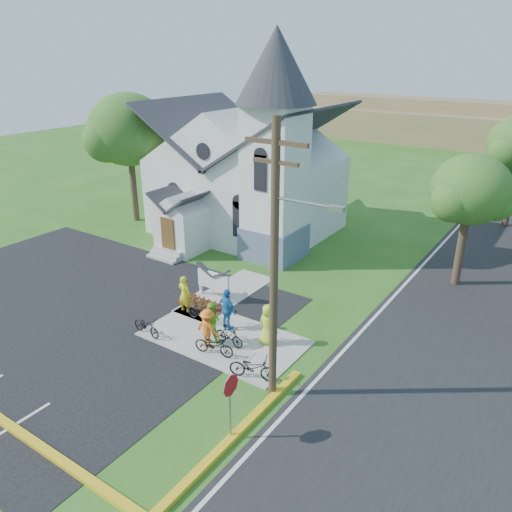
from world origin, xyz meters
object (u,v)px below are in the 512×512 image
Objects in this scene: church_sign at (213,281)px; cyclist_4 at (268,324)px; bike_2 at (214,345)px; cyclist_3 at (208,328)px; cyclist_2 at (227,309)px; bike_3 at (229,336)px; cyclist_0 at (184,294)px; cyclist_1 at (211,322)px; utility_pole at (276,259)px; stop_sign at (230,394)px; bike_1 at (200,312)px; bike_4 at (253,367)px; bike_0 at (147,326)px.

cyclist_4 is at bearing -23.71° from church_sign.
bike_2 is 1.01× the size of cyclist_3.
bike_3 is (0.86, -1.02, -0.55)m from cyclist_2.
cyclist_0 is 3.03m from cyclist_1.
utility_pole is 5.07× the size of cyclist_2.
stop_sign is 1.42× the size of cyclist_3.
bike_1 is at bearing 4.90° from cyclist_4.
cyclist_0 is 3.38m from cyclist_3.
church_sign is at bearing 33.12° from bike_4.
stop_sign is at bearing -139.56° from bike_3.
utility_pole is 6.59× the size of bike_1.
bike_4 is at bearing 112.04° from stop_sign.
bike_3 is 1.72m from cyclist_4.
cyclist_2 is at bearing 2.81° from cyclist_4.
cyclist_0 is at bearing 47.26° from bike_2.
cyclist_2 is (2.67, 2.40, 0.56)m from bike_0.
cyclist_2 is 2.16m from cyclist_4.
cyclist_3 is at bearing -127.61° from bike_1.
utility_pole is 8.67m from cyclist_0.
cyclist_4 is (1.99, 1.60, 0.05)m from cyclist_3.
cyclist_1 is 1.05× the size of cyclist_3.
cyclist_4 reaches higher than bike_1.
cyclist_2 reaches higher than church_sign.
cyclist_0 is 1.01× the size of cyclist_1.
cyclist_4 is (4.55, -2.00, -0.05)m from church_sign.
bike_0 is (-0.28, -4.40, -0.55)m from church_sign.
church_sign is at bearing 131.88° from stop_sign.
bike_1 is at bearing 137.55° from stop_sign.
bike_2 is 1.20× the size of bike_3.
bike_4 reaches higher than bike_1.
cyclist_0 is 0.94× the size of cyclist_2.
utility_pole is 6.14× the size of bike_0.
bike_3 is at bearing 172.86° from cyclist_1.
utility_pole is at bearing 153.52° from cyclist_0.
bike_2 is 2.29m from bike_4.
cyclist_0 is 1.05× the size of bike_2.
utility_pole is 5.40× the size of cyclist_4.
church_sign is 1.85m from cyclist_0.
church_sign is 0.22× the size of utility_pole.
cyclist_1 reaches higher than bike_2.
church_sign is 4.44m from bike_0.
bike_0 is at bearing 58.07° from cyclist_2.
cyclist_4 reaches higher than bike_4.
stop_sign reaches higher than cyclist_1.
church_sign is at bearing 27.48° from bike_2.
utility_pole is 5.30× the size of bike_4.
church_sign is 1.35× the size of bike_0.
cyclist_3 is (-0.61, 0.37, 0.41)m from bike_2.
cyclist_3 is 0.99m from bike_3.
cyclist_0 is 2.62m from bike_0.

